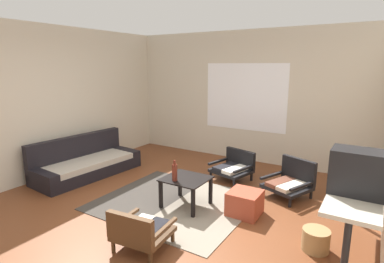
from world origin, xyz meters
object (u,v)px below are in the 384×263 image
ottoman_orange (245,203)px  clay_vase (360,168)px  armchair_striped_foreground (140,230)px  console_shelf (356,192)px  coffee_table (186,183)px  armchair_by_window (234,166)px  crt_television (357,172)px  armchair_corner (291,181)px  couch (86,164)px  glass_bottle (175,172)px  wicker_basket (316,240)px

ottoman_orange → clay_vase: size_ratio=1.43×
armchair_striped_foreground → console_shelf: console_shelf is taller
ottoman_orange → clay_vase: bearing=1.6°
coffee_table → ottoman_orange: (0.82, 0.21, -0.18)m
armchair_by_window → clay_vase: clay_vase is taller
crt_television → armchair_corner: bearing=123.3°
armchair_corner → ottoman_orange: 1.02m
armchair_by_window → crt_television: crt_television is taller
armchair_by_window → couch: bearing=-153.3°
glass_bottle → wicker_basket: (1.88, 0.01, -0.43)m
armchair_striped_foreground → armchair_by_window: bearing=90.5°
clay_vase → wicker_basket: size_ratio=0.99×
ottoman_orange → wicker_basket: (0.98, -0.37, -0.04)m
armchair_striped_foreground → ottoman_orange: 1.53m
couch → coffee_table: (2.30, -0.12, 0.14)m
ottoman_orange → wicker_basket: 1.05m
armchair_striped_foreground → coffee_table: bearing=97.8°
glass_bottle → wicker_basket: bearing=0.2°
ottoman_orange → glass_bottle: (-0.90, -0.37, 0.39)m
console_shelf → glass_bottle: console_shelf is taller
console_shelf → clay_vase: 0.33m
coffee_table → ottoman_orange: 0.86m
coffee_table → ottoman_orange: size_ratio=1.48×
armchair_by_window → ottoman_orange: 1.33m
ottoman_orange → crt_television: size_ratio=0.86×
coffee_table → armchair_striped_foreground: bearing=-82.2°
console_shelf → wicker_basket: 0.69m
ottoman_orange → clay_vase: clay_vase is taller
couch → ottoman_orange: couch is taller
coffee_table → console_shelf: bearing=-0.8°
wicker_basket → armchair_by_window: bearing=137.8°
clay_vase → ottoman_orange: bearing=-178.4°
coffee_table → crt_television: (2.13, -0.27, 0.66)m
crt_television → clay_vase: crt_television is taller
armchair_striped_foreground → ottoman_orange: (0.66, 1.38, -0.07)m
wicker_basket → glass_bottle: bearing=-179.8°
ottoman_orange → wicker_basket: size_ratio=1.41×
crt_television → wicker_basket: bearing=160.4°
console_shelf → crt_television: bearing=-90.7°
ottoman_orange → clay_vase: (1.31, 0.04, 0.73)m
armchair_striped_foreground → glass_bottle: (-0.24, 1.01, 0.32)m
couch → armchair_striped_foreground: bearing=-27.9°
armchair_by_window → wicker_basket: (1.66, -1.51, -0.12)m
couch → armchair_corner: 3.63m
console_shelf → armchair_corner: bearing=128.5°
console_shelf → wicker_basket: console_shelf is taller
ottoman_orange → console_shelf: 1.44m
coffee_table → console_shelf: 2.16m
console_shelf → ottoman_orange: bearing=169.8°
couch → clay_vase: size_ratio=6.74×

